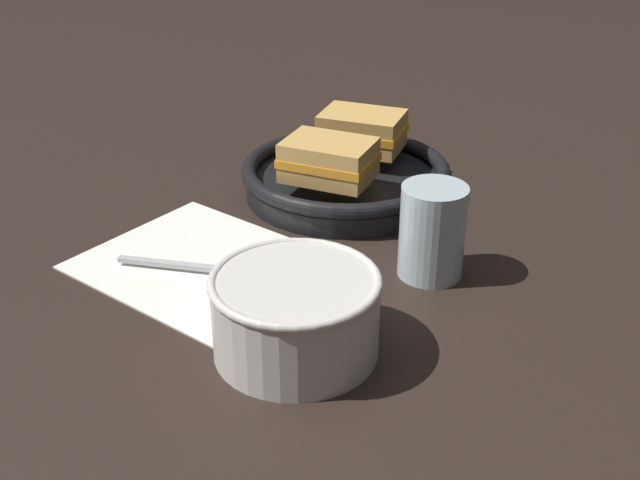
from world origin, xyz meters
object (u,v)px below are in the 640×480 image
soup_bowl (296,310)px  skillet (345,178)px  sandwich_near_right (362,131)px  drinking_glass (432,231)px  spoon (228,270)px  sandwich_near_left (329,160)px

soup_bowl → skillet: bearing=123.2°
soup_bowl → sandwich_near_right: (-0.20, 0.33, 0.02)m
skillet → drinking_glass: bearing=-25.2°
soup_bowl → sandwich_near_right: 0.38m
soup_bowl → sandwich_near_right: size_ratio=1.20×
spoon → sandwich_near_left: sandwich_near_left is taller
sandwich_near_left → sandwich_near_right: same height
sandwich_near_right → drinking_glass: size_ratio=1.27×
spoon → sandwich_near_right: sandwich_near_right is taller
sandwich_near_right → sandwich_near_left: bearing=-71.5°
sandwich_near_left → sandwich_near_right: size_ratio=0.98×
spoon → drinking_glass: bearing=14.2°
soup_bowl → drinking_glass: size_ratio=1.53×
soup_bowl → sandwich_near_left: bearing=126.0°
sandwich_near_left → spoon: bearing=-81.4°
soup_bowl → spoon: size_ratio=0.95×
spoon → sandwich_near_right: 0.29m
soup_bowl → sandwich_near_right: bearing=121.2°
soup_bowl → sandwich_near_left: (-0.17, 0.23, 0.02)m
soup_bowl → skillet: (-0.18, 0.28, -0.02)m
sandwich_near_left → drinking_glass: 0.18m
spoon → drinking_glass: drinking_glass is taller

